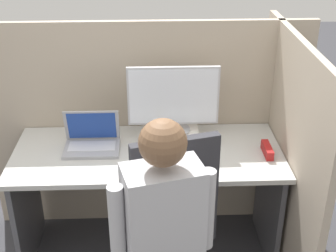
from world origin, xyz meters
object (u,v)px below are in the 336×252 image
object	(u,v)px
stapler	(267,150)
person	(160,240)
paper_box	(173,135)
laptop	(92,142)
office_chair	(169,251)
monitor	(173,99)
carrot_toy	(163,172)

from	to	relation	value
stapler	person	xyz separation A→B (m)	(-0.64, -0.73, -0.01)
paper_box	laptop	world-z (taller)	laptop
paper_box	person	size ratio (longest dim) A/B	0.23
paper_box	office_chair	bearing A→B (deg)	-94.36
monitor	person	size ratio (longest dim) A/B	0.41
stapler	office_chair	size ratio (longest dim) A/B	0.15
stapler	person	distance (m)	0.97
paper_box	stapler	bearing A→B (deg)	-20.85
office_chair	laptop	bearing A→B (deg)	122.26
paper_box	carrot_toy	size ratio (longest dim) A/B	2.67
office_chair	stapler	bearing A→B (deg)	43.60
monitor	laptop	bearing A→B (deg)	-168.54
monitor	office_chair	world-z (taller)	monitor
monitor	office_chair	bearing A→B (deg)	-94.35
laptop	carrot_toy	bearing A→B (deg)	-36.83
monitor	carrot_toy	world-z (taller)	monitor
carrot_toy	paper_box	bearing A→B (deg)	79.38
monitor	carrot_toy	xyz separation A→B (m)	(-0.08, -0.40, -0.25)
laptop	person	distance (m)	0.92
carrot_toy	office_chair	distance (m)	0.43
carrot_toy	office_chair	size ratio (longest dim) A/B	0.11
paper_box	laptop	size ratio (longest dim) A/B	0.96
laptop	carrot_toy	world-z (taller)	laptop
paper_box	stapler	distance (m)	0.57
paper_box	person	distance (m)	0.94
monitor	office_chair	xyz separation A→B (m)	(-0.06, -0.77, -0.47)
monitor	stapler	world-z (taller)	monitor
person	carrot_toy	bearing A→B (deg)	87.16
monitor	laptop	xyz separation A→B (m)	(-0.48, -0.10, -0.22)
office_chair	person	bearing A→B (deg)	-104.64
paper_box	carrot_toy	bearing A→B (deg)	-100.62
laptop	office_chair	distance (m)	0.83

